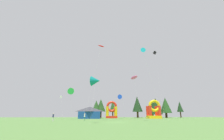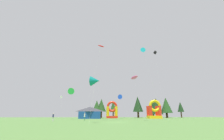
{
  "view_description": "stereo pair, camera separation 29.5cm",
  "coord_description": "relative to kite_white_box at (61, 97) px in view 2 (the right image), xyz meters",
  "views": [
    {
      "loc": [
        -2.63,
        -32.72,
        1.53
      ],
      "look_at": [
        0.0,
        11.07,
        13.93
      ],
      "focal_mm": 25.24,
      "sensor_mm": 36.0,
      "label": 1
    },
    {
      "loc": [
        -2.33,
        -32.73,
        1.53
      ],
      "look_at": [
        0.0,
        11.07,
        13.93
      ],
      "focal_mm": 25.24,
      "sensor_mm": 36.0,
      "label": 2
    }
  ],
  "objects": [
    {
      "name": "festival_tent",
      "position": [
        9.71,
        5.07,
        -5.21
      ],
      "size": [
        7.92,
        4.3,
        4.3
      ],
      "color": "#19478C",
      "rests_on": "ground_plane"
    },
    {
      "name": "tree_row_5",
      "position": [
        39.35,
        18.14,
        -2.16
      ],
      "size": [
        6.02,
        6.02,
        8.93
      ],
      "color": "#4C331E",
      "rests_on": "ground_plane"
    },
    {
      "name": "kite_pink_parafoil",
      "position": [
        25.36,
        -2.71,
        6.64
      ],
      "size": [
        2.76,
        4.0,
        14.79
      ],
      "color": "#EA599E",
      "rests_on": "ground_plane"
    },
    {
      "name": "tree_row_3",
      "position": [
        31.67,
        22.74,
        -0.93
      ],
      "size": [
        4.98,
        4.98,
        10.21
      ],
      "color": "#4C331E",
      "rests_on": "ground_plane"
    },
    {
      "name": "kite_green_delta",
      "position": [
        3.77,
        -3.7,
        1.43
      ],
      "size": [
        2.78,
        2.73,
        9.92
      ],
      "color": "green",
      "rests_on": "ground_plane"
    },
    {
      "name": "kite_cyan_delta",
      "position": [
        24.53,
        -19.02,
        9.85
      ],
      "size": [
        4.49,
        1.3,
        17.89
      ],
      "color": "#19B7CC",
      "rests_on": "ground_plane"
    },
    {
      "name": "kite_white_box",
      "position": [
        0.0,
        0.0,
        0.0
      ],
      "size": [
        2.0,
        2.6,
        7.83
      ],
      "color": "white",
      "rests_on": "ground_plane"
    },
    {
      "name": "tree_row_4",
      "position": [
        38.88,
        21.72,
        -1.68
      ],
      "size": [
        3.96,
        3.96,
        8.77
      ],
      "color": "#4C331E",
      "rests_on": "ground_plane"
    },
    {
      "name": "person_left_edge",
      "position": [
        9.91,
        -13.87,
        -6.26
      ],
      "size": [
        0.37,
        0.37,
        1.85
      ],
      "rotation": [
        0.0,
        0.0,
        1.73
      ],
      "color": "#33723F",
      "rests_on": "ground_plane"
    },
    {
      "name": "kite_red_parafoil",
      "position": [
        13.76,
        -15.44,
        12.48
      ],
      "size": [
        4.59,
        3.03,
        20.22
      ],
      "color": "red",
      "rests_on": "ground_plane"
    },
    {
      "name": "kite_black_diamond",
      "position": [
        35.67,
        3.16,
        18.35
      ],
      "size": [
        1.11,
        4.79,
        26.52
      ],
      "color": "black",
      "rests_on": "ground_plane"
    },
    {
      "name": "tree_row_6",
      "position": [
        44.45,
        19.07,
        -1.64
      ],
      "size": [
        5.46,
        5.46,
        9.36
      ],
      "color": "#4C331E",
      "rests_on": "ground_plane"
    },
    {
      "name": "tree_row_0",
      "position": [
        11.59,
        19.57,
        -2.41
      ],
      "size": [
        4.58,
        4.58,
        7.87
      ],
      "color": "#4C331E",
      "rests_on": "ground_plane"
    },
    {
      "name": "tree_row_7",
      "position": [
        51.72,
        19.74,
        -2.32
      ],
      "size": [
        2.99,
        2.99,
        7.52
      ],
      "color": "#4C331E",
      "rests_on": "ground_plane"
    },
    {
      "name": "inflatable_blue_arch",
      "position": [
        18.3,
        12.28,
        -4.66
      ],
      "size": [
        4.65,
        4.0,
        6.92
      ],
      "color": "red",
      "rests_on": "ground_plane"
    },
    {
      "name": "tree_row_2",
      "position": [
        19.3,
        19.87,
        -2.21
      ],
      "size": [
        3.14,
        3.14,
        7.85
      ],
      "color": "#4C331E",
      "rests_on": "ground_plane"
    },
    {
      "name": "kite_teal_delta",
      "position": [
        13.05,
        -26.88,
        0.22
      ],
      "size": [
        2.05,
        3.64,
        8.51
      ],
      "color": "#0C7F7A",
      "rests_on": "ground_plane"
    },
    {
      "name": "kite_blue_delta",
      "position": [
        20.82,
        0.35,
        0.16
      ],
      "size": [
        3.85,
        2.45,
        8.37
      ],
      "color": "blue",
      "rests_on": "ground_plane"
    },
    {
      "name": "inflatable_orange_dome",
      "position": [
        34.19,
        5.37,
        -4.72
      ],
      "size": [
        4.81,
        4.54,
        6.98
      ],
      "color": "yellow",
      "rests_on": "ground_plane"
    },
    {
      "name": "tree_row_1",
      "position": [
        13.68,
        20.44,
        -1.7
      ],
      "size": [
        4.42,
        4.42,
        8.66
      ],
      "color": "#4C331E",
      "rests_on": "ground_plane"
    },
    {
      "name": "ground_plane",
      "position": [
        17.02,
        -23.23,
        -7.36
      ],
      "size": [
        120.0,
        120.0,
        0.0
      ],
      "primitive_type": "plane",
      "color": "#5B8C42"
    },
    {
      "name": "person_near_camera",
      "position": [
        2.99,
        -17.02,
        -6.27
      ],
      "size": [
        0.42,
        0.42,
        1.84
      ],
      "rotation": [
        0.0,
        0.0,
        0.42
      ],
      "color": "silver",
      "rests_on": "ground_plane"
    }
  ]
}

